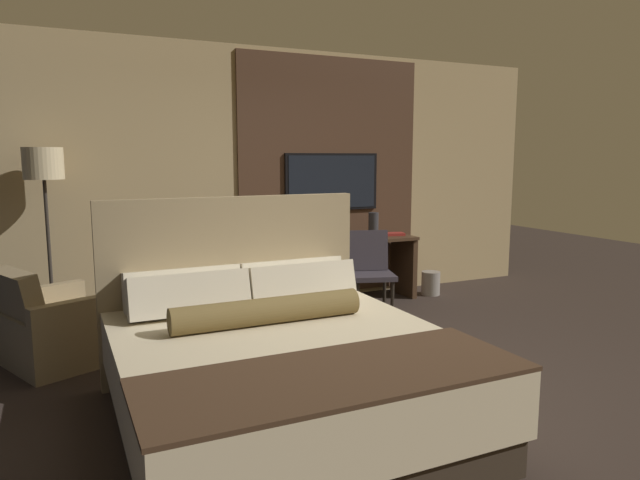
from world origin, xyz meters
name	(u,v)px	position (x,y,z in m)	size (l,w,h in m)	color
ground_plane	(381,385)	(0.00, 0.00, 0.00)	(16.00, 16.00, 0.00)	#332823
wall_back_tv_panel	(270,178)	(0.11, 2.59, 1.40)	(7.20, 0.09, 2.80)	tan
bed	(278,366)	(-0.87, -0.21, 0.36)	(1.94, 2.15, 1.34)	#33281E
desk	(341,259)	(0.84, 2.30, 0.49)	(1.71, 0.54, 0.73)	#422D1E
tv	(332,182)	(0.84, 2.52, 1.35)	(1.16, 0.04, 0.65)	black
desk_chair	(370,266)	(0.86, 1.67, 0.52)	(0.55, 0.55, 0.88)	#38333D
armchair_by_window	(56,330)	(-2.11, 1.49, 0.27)	(0.98, 1.00, 0.80)	#998460
floor_lamp	(44,179)	(-2.13, 2.25, 1.44)	(0.34, 0.34, 1.72)	#282623
vase_tall	(306,226)	(0.40, 2.26, 0.89)	(0.09, 0.09, 0.32)	#4C706B
vase_short	(373,224)	(1.26, 2.30, 0.87)	(0.12, 0.12, 0.27)	#333338
book	(394,234)	(1.52, 2.24, 0.74)	(0.25, 0.20, 0.03)	maroon
waste_bin	(431,283)	(1.96, 2.12, 0.14)	(0.22, 0.22, 0.28)	gray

